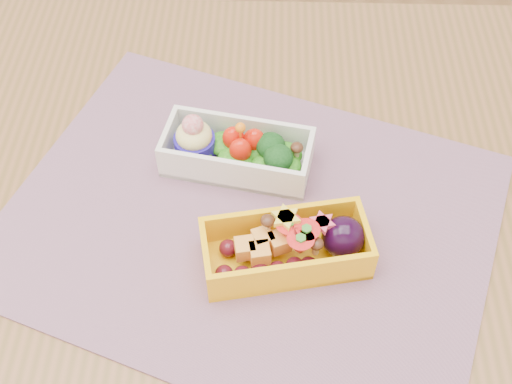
{
  "coord_description": "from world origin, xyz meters",
  "views": [
    {
      "loc": [
        -0.01,
        -0.34,
        1.28
      ],
      "look_at": [
        -0.02,
        0.04,
        0.79
      ],
      "focal_mm": 45.81,
      "sensor_mm": 36.0,
      "label": 1
    }
  ],
  "objects_px": {
    "table": "(277,302)",
    "placemat": "(248,220)",
    "bento_yellow": "(290,247)",
    "bento_white": "(236,151)"
  },
  "relations": [
    {
      "from": "table",
      "to": "bento_yellow",
      "type": "relative_size",
      "value": 7.31
    },
    {
      "from": "table",
      "to": "placemat",
      "type": "distance_m",
      "value": 0.11
    },
    {
      "from": "placemat",
      "to": "bento_yellow",
      "type": "distance_m",
      "value": 0.07
    },
    {
      "from": "placemat",
      "to": "bento_white",
      "type": "distance_m",
      "value": 0.08
    },
    {
      "from": "table",
      "to": "placemat",
      "type": "bearing_deg",
      "value": 130.58
    },
    {
      "from": "table",
      "to": "bento_white",
      "type": "relative_size",
      "value": 7.35
    },
    {
      "from": "bento_yellow",
      "to": "placemat",
      "type": "bearing_deg",
      "value": 119.56
    },
    {
      "from": "placemat",
      "to": "bento_white",
      "type": "relative_size",
      "value": 2.89
    },
    {
      "from": "table",
      "to": "bento_white",
      "type": "distance_m",
      "value": 0.17
    },
    {
      "from": "table",
      "to": "placemat",
      "type": "height_order",
      "value": "placemat"
    }
  ]
}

